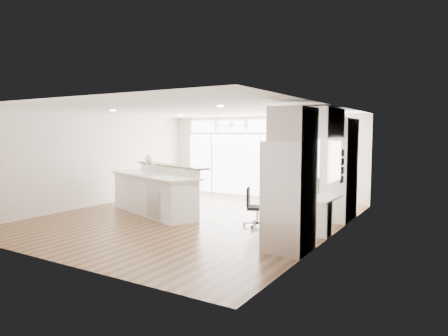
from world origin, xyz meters
The scene contains 24 objects.
floor centered at (0.00, 0.00, -0.01)m, with size 7.00×8.00×0.02m, color #3F2613.
ceiling centered at (0.00, 0.00, 2.70)m, with size 7.00×8.00×0.02m, color white.
wall_back centered at (0.00, 4.00, 1.35)m, with size 7.00×0.04×2.70m, color beige.
wall_front centered at (0.00, -4.00, 1.35)m, with size 7.00×0.04×2.70m, color beige.
wall_left centered at (-3.50, 0.00, 1.35)m, with size 0.04×8.00×2.70m, color beige.
wall_right centered at (3.50, 0.00, 1.35)m, with size 0.04×8.00×2.70m, color beige.
glass_wall centered at (0.00, 3.94, 1.05)m, with size 5.80×0.06×2.08m, color silver.
transom_row centered at (0.00, 3.94, 2.38)m, with size 5.90×0.06×0.40m, color silver.
desk_window centered at (3.46, 0.30, 1.55)m, with size 0.04×0.85×0.85m, color silver.
ceiling_fan centered at (-0.50, 2.80, 2.48)m, with size 1.16×1.16×0.32m, color white.
recessed_lights centered at (0.00, 0.20, 2.68)m, with size 3.40×3.00×0.02m, color white.
oven_cabinet centered at (3.17, 1.80, 1.25)m, with size 0.64×1.20×2.50m, color white.
desk_nook centered at (3.13, 0.30, 0.38)m, with size 0.72×1.30×0.76m, color white.
upper_cabinets centered at (3.17, 0.30, 2.35)m, with size 0.64×1.30×0.64m, color white.
refrigerator centered at (3.11, -1.35, 1.00)m, with size 0.76×0.90×2.00m, color silver.
fridge_cabinet centered at (3.17, -1.35, 2.30)m, with size 0.64×0.90×0.60m, color white.
framed_photos centered at (3.46, 0.92, 1.40)m, with size 0.06×0.22×0.80m, color black.
kitchen_island centered at (-1.21, -0.10, 0.65)m, with size 3.26×1.23×1.30m, color white.
rug centered at (2.79, 0.79, 0.01)m, with size 0.81×0.59×0.01m, color #3B2112.
office_chair centered at (1.79, 0.03, 0.44)m, with size 0.46×0.43×0.89m, color black.
fishbowl centered at (-1.96, 0.60, 1.41)m, with size 0.23×0.23×0.23m, color silver.
monitor centered at (3.05, 0.30, 0.96)m, with size 0.08×0.49×0.41m, color black.
keyboard centered at (2.88, 0.30, 0.77)m, with size 0.13×0.35×0.02m, color silver.
potted_plant centered at (3.17, 1.80, 2.60)m, with size 0.24×0.27×0.21m, color #2C5C27.
Camera 1 is at (5.79, -8.08, 2.14)m, focal length 32.00 mm.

